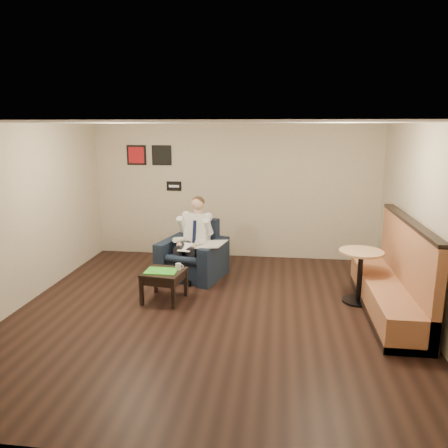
# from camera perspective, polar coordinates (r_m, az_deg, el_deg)

# --- Properties ---
(ground) EXTENTS (6.00, 6.00, 0.00)m
(ground) POSITION_cam_1_polar(r_m,az_deg,el_deg) (6.73, -1.42, -11.49)
(ground) COLOR black
(ground) RESTS_ON ground
(wall_back) EXTENTS (6.00, 0.02, 2.80)m
(wall_back) POSITION_cam_1_polar(r_m,az_deg,el_deg) (9.21, 1.39, 4.23)
(wall_back) COLOR beige
(wall_back) RESTS_ON ground
(wall_front) EXTENTS (6.00, 0.02, 2.80)m
(wall_front) POSITION_cam_1_polar(r_m,az_deg,el_deg) (3.48, -9.22, -10.40)
(wall_front) COLOR beige
(wall_front) RESTS_ON ground
(wall_left) EXTENTS (0.02, 6.00, 2.80)m
(wall_left) POSITION_cam_1_polar(r_m,az_deg,el_deg) (7.36, -25.23, 0.86)
(wall_left) COLOR beige
(wall_left) RESTS_ON ground
(wall_right) EXTENTS (0.02, 6.00, 2.80)m
(wall_right) POSITION_cam_1_polar(r_m,az_deg,el_deg) (6.54, 25.45, -0.52)
(wall_right) COLOR beige
(wall_right) RESTS_ON ground
(ceiling) EXTENTS (6.00, 6.00, 0.02)m
(ceiling) POSITION_cam_1_polar(r_m,az_deg,el_deg) (6.14, -1.56, 13.10)
(ceiling) COLOR white
(ceiling) RESTS_ON wall_back
(seating_sign) EXTENTS (0.32, 0.02, 0.20)m
(seating_sign) POSITION_cam_1_polar(r_m,az_deg,el_deg) (9.41, -6.55, 4.94)
(seating_sign) COLOR black
(seating_sign) RESTS_ON wall_back
(art_print_left) EXTENTS (0.42, 0.03, 0.42)m
(art_print_left) POSITION_cam_1_polar(r_m,az_deg,el_deg) (9.57, -11.36, 8.82)
(art_print_left) COLOR #B5161D
(art_print_left) RESTS_ON wall_back
(art_print_right) EXTENTS (0.42, 0.03, 0.42)m
(art_print_right) POSITION_cam_1_polar(r_m,az_deg,el_deg) (9.41, -8.14, 8.87)
(art_print_right) COLOR black
(art_print_right) RESTS_ON wall_back
(armchair) EXTENTS (1.29, 1.29, 1.03)m
(armchair) POSITION_cam_1_polar(r_m,az_deg,el_deg) (8.10, -4.14, -3.41)
(armchair) COLOR black
(armchair) RESTS_ON ground
(seated_man) EXTENTS (0.90, 1.14, 1.41)m
(seated_man) POSITION_cam_1_polar(r_m,az_deg,el_deg) (7.93, -4.58, -2.33)
(seated_man) COLOR silver
(seated_man) RESTS_ON armchair
(lap_papers) EXTENTS (0.29, 0.37, 0.01)m
(lap_papers) POSITION_cam_1_polar(r_m,az_deg,el_deg) (7.85, -4.92, -3.04)
(lap_papers) COLOR white
(lap_papers) RESTS_ON seated_man
(newspaper) EXTENTS (0.55, 0.64, 0.01)m
(newspaper) POSITION_cam_1_polar(r_m,az_deg,el_deg) (7.78, -1.64, -2.63)
(newspaper) COLOR silver
(newspaper) RESTS_ON armchair
(side_table) EXTENTS (0.69, 0.69, 0.49)m
(side_table) POSITION_cam_1_polar(r_m,az_deg,el_deg) (7.14, -7.82, -7.99)
(side_table) COLOR black
(side_table) RESTS_ON ground
(green_folder) EXTENTS (0.50, 0.36, 0.01)m
(green_folder) POSITION_cam_1_polar(r_m,az_deg,el_deg) (7.05, -8.20, -6.10)
(green_folder) COLOR green
(green_folder) RESTS_ON side_table
(coffee_mug) EXTENTS (0.10, 0.10, 0.10)m
(coffee_mug) POSITION_cam_1_polar(r_m,az_deg,el_deg) (7.09, -5.99, -5.56)
(coffee_mug) COLOR white
(coffee_mug) RESTS_ON side_table
(smartphone) EXTENTS (0.17, 0.12, 0.01)m
(smartphone) POSITION_cam_1_polar(r_m,az_deg,el_deg) (7.19, -6.91, -5.70)
(smartphone) COLOR black
(smartphone) RESTS_ON side_table
(banquette) EXTENTS (0.65, 2.74, 1.40)m
(banquette) POSITION_cam_1_polar(r_m,az_deg,el_deg) (6.98, 20.71, -5.30)
(banquette) COLOR #A4633F
(banquette) RESTS_ON ground
(cafe_table) EXTENTS (0.83, 0.83, 0.85)m
(cafe_table) POSITION_cam_1_polar(r_m,az_deg,el_deg) (7.28, 17.30, -6.58)
(cafe_table) COLOR tan
(cafe_table) RESTS_ON ground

